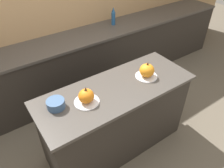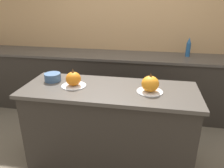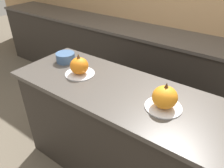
{
  "view_description": "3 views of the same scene",
  "coord_description": "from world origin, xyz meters",
  "px_view_note": "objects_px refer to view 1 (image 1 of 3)",
  "views": [
    {
      "loc": [
        -1.02,
        -1.38,
        2.29
      ],
      "look_at": [
        -0.03,
        0.04,
        0.95
      ],
      "focal_mm": 35.0,
      "sensor_mm": 36.0,
      "label": 1
    },
    {
      "loc": [
        0.37,
        -1.88,
        1.72
      ],
      "look_at": [
        0.03,
        -0.02,
        0.96
      ],
      "focal_mm": 35.0,
      "sensor_mm": 36.0,
      "label": 2
    },
    {
      "loc": [
        0.76,
        -1.11,
        1.77
      ],
      "look_at": [
        -0.02,
        -0.02,
        0.93
      ],
      "focal_mm": 35.0,
      "sensor_mm": 36.0,
      "label": 3
    }
  ],
  "objects_px": {
    "pumpkin_cake_right": "(147,71)",
    "bottle_tall": "(113,16)",
    "pumpkin_cake_left": "(86,97)",
    "mixing_bowl": "(56,104)"
  },
  "relations": [
    {
      "from": "bottle_tall",
      "to": "mixing_bowl",
      "type": "bearing_deg",
      "value": -140.56
    },
    {
      "from": "pumpkin_cake_left",
      "to": "mixing_bowl",
      "type": "bearing_deg",
      "value": 159.64
    },
    {
      "from": "bottle_tall",
      "to": "mixing_bowl",
      "type": "distance_m",
      "value": 1.94
    },
    {
      "from": "pumpkin_cake_left",
      "to": "bottle_tall",
      "type": "xyz_separation_m",
      "value": [
        1.24,
        1.33,
        0.08
      ]
    },
    {
      "from": "mixing_bowl",
      "to": "pumpkin_cake_left",
      "type": "bearing_deg",
      "value": -20.36
    },
    {
      "from": "pumpkin_cake_right",
      "to": "bottle_tall",
      "type": "relative_size",
      "value": 0.87
    },
    {
      "from": "pumpkin_cake_left",
      "to": "bottle_tall",
      "type": "relative_size",
      "value": 0.87
    },
    {
      "from": "bottle_tall",
      "to": "pumpkin_cake_left",
      "type": "bearing_deg",
      "value": -132.91
    },
    {
      "from": "pumpkin_cake_right",
      "to": "mixing_bowl",
      "type": "height_order",
      "value": "pumpkin_cake_right"
    },
    {
      "from": "pumpkin_cake_left",
      "to": "pumpkin_cake_right",
      "type": "xyz_separation_m",
      "value": [
        0.73,
        -0.01,
        0.01
      ]
    }
  ]
}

